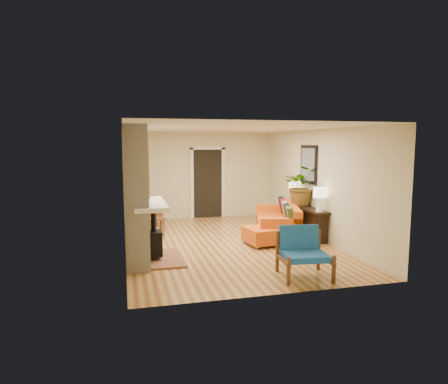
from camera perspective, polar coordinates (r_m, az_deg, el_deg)
The scene contains 10 objects.
room_shell at distance 11.71m, azimuth -0.08°, elevation 1.94°, with size 6.50×6.50×6.50m.
fireplace at distance 7.74m, azimuth -12.25°, elevation -0.83°, with size 1.09×1.68×2.60m.
sofa at distance 9.97m, azimuth 8.06°, elevation -4.05°, with size 1.50×2.34×0.85m.
ottoman at distance 9.06m, azimuth 5.69°, elevation -6.10°, with size 0.87×0.87×0.39m.
blue_chair at distance 7.07m, azimuth 11.14°, elevation -8.02°, with size 0.90×0.88×0.85m.
dining_table at distance 10.59m, azimuth -10.44°, elevation -2.38°, with size 0.71×1.62×0.87m.
console_table at distance 10.01m, azimuth 11.59°, elevation -2.90°, with size 0.34×1.85×0.72m.
lamp_near at distance 9.32m, azimuth 13.53°, elevation -0.66°, with size 0.30×0.30×0.54m.
lamp_far at distance 10.55m, azimuth 10.04°, elevation 0.30°, with size 0.30×0.30×0.54m.
houseplant at distance 10.10m, azimuth 11.13°, elevation 0.89°, with size 0.90×0.78×1.00m, color #1E5919.
Camera 1 is at (-2.26, -8.67, 2.28)m, focal length 32.00 mm.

